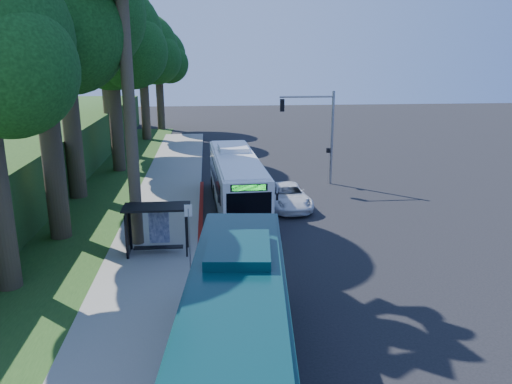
{
  "coord_description": "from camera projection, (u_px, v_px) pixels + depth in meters",
  "views": [
    {
      "loc": [
        -4.43,
        -26.32,
        9.64
      ],
      "look_at": [
        -1.79,
        1.0,
        2.0
      ],
      "focal_mm": 35.0,
      "sensor_mm": 36.0,
      "label": 1
    }
  ],
  "objects": [
    {
      "name": "tree_0",
      "position": [
        39.0,
        20.0,
        24.06
      ],
      "size": [
        8.4,
        8.0,
        15.7
      ],
      "color": "#382B1E",
      "rests_on": "ground"
    },
    {
      "name": "tree_5",
      "position": [
        159.0,
        59.0,
        63.2
      ],
      "size": [
        7.35,
        7.0,
        12.86
      ],
      "color": "#382B1E",
      "rests_on": "ground"
    },
    {
      "name": "pickup",
      "position": [
        287.0,
        196.0,
        32.23
      ],
      "size": [
        2.88,
        5.54,
        1.49
      ],
      "primitive_type": "imported",
      "rotation": [
        0.0,
        0.0,
        0.08
      ],
      "color": "silver",
      "rests_on": "ground"
    },
    {
      "name": "tree_2",
      "position": [
        112.0,
        43.0,
        39.64
      ],
      "size": [
        8.82,
        8.4,
        15.12
      ],
      "color": "#382B1E",
      "rests_on": "ground"
    },
    {
      "name": "tree_4",
      "position": [
        143.0,
        53.0,
        55.23
      ],
      "size": [
        8.4,
        8.0,
        14.14
      ],
      "color": "#382B1E",
      "rests_on": "ground"
    },
    {
      "name": "bus_shelter",
      "position": [
        152.0,
        220.0,
        24.33
      ],
      "size": [
        3.2,
        1.51,
        2.55
      ],
      "color": "black",
      "rests_on": "ground"
    },
    {
      "name": "sidewalk",
      "position": [
        159.0,
        233.0,
        27.54
      ],
      "size": [
        4.5,
        70.0,
        0.12
      ],
      "primitive_type": "cube",
      "color": "gray",
      "rests_on": "ground"
    },
    {
      "name": "teal_bus",
      "position": [
        236.0,
        339.0,
        13.97
      ],
      "size": [
        4.1,
        13.45,
        3.95
      ],
      "rotation": [
        0.0,
        0.0,
        -0.1
      ],
      "color": "#093034",
      "rests_on": "ground"
    },
    {
      "name": "stop_sign_pole",
      "position": [
        189.0,
        228.0,
        22.38
      ],
      "size": [
        0.35,
        0.06,
        3.17
      ],
      "color": "gray",
      "rests_on": "ground"
    },
    {
      "name": "red_curb",
      "position": [
        199.0,
        260.0,
        23.92
      ],
      "size": [
        0.25,
        30.0,
        0.13
      ],
      "primitive_type": "cube",
      "color": "maroon",
      "rests_on": "ground"
    },
    {
      "name": "traffic_signal_pole",
      "position": [
        319.0,
        126.0,
        36.99
      ],
      "size": [
        4.1,
        0.3,
        7.0
      ],
      "color": "gray",
      "rests_on": "ground"
    },
    {
      "name": "tree_3",
      "position": [
        104.0,
        28.0,
        46.72
      ],
      "size": [
        10.08,
        9.6,
        17.28
      ],
      "color": "#382B1E",
      "rests_on": "ground"
    },
    {
      "name": "tree_1",
      "position": [
        61.0,
        2.0,
        31.23
      ],
      "size": [
        10.5,
        10.0,
        18.26
      ],
      "color": "#382B1E",
      "rests_on": "ground"
    },
    {
      "name": "white_bus",
      "position": [
        236.0,
        181.0,
        31.68
      ],
      "size": [
        3.24,
        12.67,
        3.74
      ],
      "rotation": [
        0.0,
        0.0,
        0.04
      ],
      "color": "white",
      "rests_on": "ground"
    },
    {
      "name": "ground",
      "position": [
        289.0,
        230.0,
        28.23
      ],
      "size": [
        140.0,
        140.0,
        0.0
      ],
      "primitive_type": "plane",
      "color": "black",
      "rests_on": "ground"
    },
    {
      "name": "grass_verge",
      "position": [
        75.0,
        210.0,
        31.81
      ],
      "size": [
        8.0,
        70.0,
        0.06
      ],
      "primitive_type": "cube",
      "color": "#234719",
      "rests_on": "ground"
    }
  ]
}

